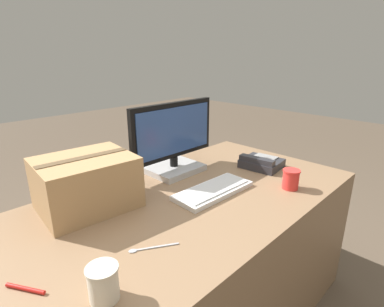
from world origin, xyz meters
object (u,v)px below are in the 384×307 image
object	(u,v)px
spoon	(147,249)
monitor	(174,142)
paper_cup_right	(291,179)
keyboard	(213,190)
pen_marker	(25,289)
paper_cup_left	(103,283)
desk_phone	(261,163)
cardboard_box	(86,183)

from	to	relation	value
spoon	monitor	bearing A→B (deg)	-109.36
paper_cup_right	keyboard	bearing A→B (deg)	141.99
monitor	paper_cup_right	bearing A→B (deg)	-66.51
pen_marker	paper_cup_left	bearing A→B (deg)	-172.76
desk_phone	paper_cup_left	distance (m)	1.16
keyboard	monitor	bearing A→B (deg)	82.60
keyboard	pen_marker	distance (m)	0.83
cardboard_box	paper_cup_left	bearing A→B (deg)	-113.15
monitor	desk_phone	world-z (taller)	monitor
paper_cup_right	cardboard_box	xyz separation A→B (m)	(-0.77, 0.53, 0.06)
paper_cup_left	paper_cup_right	world-z (taller)	paper_cup_left
spoon	pen_marker	bearing A→B (deg)	15.49
cardboard_box	pen_marker	xyz separation A→B (m)	(-0.36, -0.33, -0.10)
paper_cup_left	cardboard_box	bearing A→B (deg)	66.85
spoon	paper_cup_right	bearing A→B (deg)	-157.95
monitor	paper_cup_left	size ratio (longest dim) A/B	5.46
paper_cup_right	spoon	world-z (taller)	paper_cup_right
paper_cup_left	spoon	size ratio (longest dim) A/B	0.64
cardboard_box	pen_marker	size ratio (longest dim) A/B	3.56
monitor	keyboard	xyz separation A→B (m)	(-0.05, -0.33, -0.15)
keyboard	paper_cup_left	world-z (taller)	paper_cup_left
keyboard	cardboard_box	xyz separation A→B (m)	(-0.47, 0.30, 0.10)
paper_cup_left	keyboard	bearing A→B (deg)	17.03
keyboard	desk_phone	xyz separation A→B (m)	(0.45, 0.02, 0.02)
paper_cup_left	spoon	distance (m)	0.23
paper_cup_left	spoon	xyz separation A→B (m)	(0.21, 0.09, -0.05)
desk_phone	pen_marker	xyz separation A→B (m)	(-1.28, -0.05, -0.02)
desk_phone	paper_cup_left	size ratio (longest dim) A/B	2.31
desk_phone	cardboard_box	bearing A→B (deg)	157.06
keyboard	paper_cup_left	bearing A→B (deg)	-161.30
keyboard	pen_marker	world-z (taller)	keyboard
monitor	cardboard_box	xyz separation A→B (m)	(-0.53, -0.04, -0.06)
keyboard	cardboard_box	distance (m)	0.57
keyboard	paper_cup_left	distance (m)	0.72
monitor	pen_marker	world-z (taller)	monitor
monitor	paper_cup_left	bearing A→B (deg)	-143.82
paper_cup_left	desk_phone	bearing A→B (deg)	11.60
desk_phone	paper_cup_left	xyz separation A→B (m)	(-1.14, -0.23, 0.02)
spoon	pen_marker	distance (m)	0.36
desk_phone	pen_marker	bearing A→B (deg)	176.01
spoon	cardboard_box	world-z (taller)	cardboard_box
monitor	spoon	world-z (taller)	monitor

